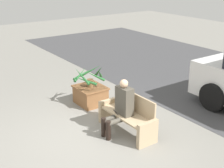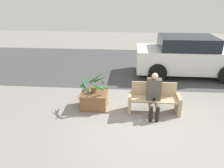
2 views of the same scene
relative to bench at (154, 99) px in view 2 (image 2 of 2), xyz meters
The scene contains 7 objects.
ground_plane 0.97m from the bench, 102.74° to the right, with size 30.00×30.00×0.00m, color gray.
road_surface 4.49m from the bench, 92.51° to the left, with size 20.00×6.00×0.01m, color #424244.
bench is the anchor object (origin of this frame).
person_seated 0.32m from the bench, 100.49° to the right, with size 0.39×0.64×1.20m.
planter_box 1.74m from the bench, behind, with size 0.79×0.70×0.47m.
potted_plant 1.78m from the bench, behind, with size 0.86×0.84×0.60m.
parked_car 3.67m from the bench, 63.35° to the left, with size 4.18×1.98×1.60m.
Camera 2 is at (-0.53, -4.78, 3.14)m, focal length 35.00 mm.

